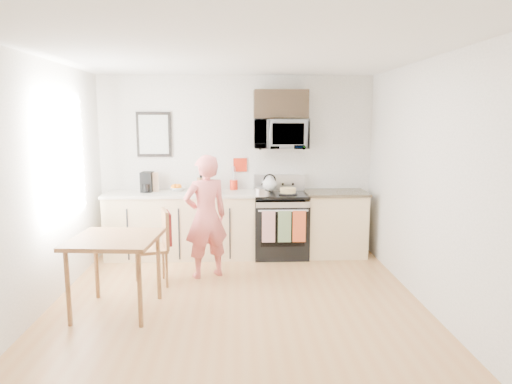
{
  "coord_description": "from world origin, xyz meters",
  "views": [
    {
      "loc": [
        0.01,
        -4.44,
        1.99
      ],
      "look_at": [
        0.23,
        1.0,
        1.1
      ],
      "focal_mm": 32.0,
      "sensor_mm": 36.0,
      "label": 1
    }
  ],
  "objects_px": {
    "range": "(281,226)",
    "cake": "(288,191)",
    "chair": "(161,236)",
    "microwave": "(281,134)",
    "dining_table": "(115,246)",
    "person": "(206,217)"
  },
  "relations": [
    {
      "from": "range",
      "to": "cake",
      "type": "height_order",
      "value": "range"
    },
    {
      "from": "chair",
      "to": "microwave",
      "type": "bearing_deg",
      "value": 21.48
    },
    {
      "from": "range",
      "to": "chair",
      "type": "bearing_deg",
      "value": -144.94
    },
    {
      "from": "microwave",
      "to": "range",
      "type": "bearing_deg",
      "value": -89.94
    },
    {
      "from": "microwave",
      "to": "cake",
      "type": "xyz_separation_m",
      "value": [
        0.09,
        -0.19,
        -0.79
      ]
    },
    {
      "from": "chair",
      "to": "dining_table",
      "type": "bearing_deg",
      "value": -128.79
    },
    {
      "from": "person",
      "to": "cake",
      "type": "relative_size",
      "value": 5.76
    },
    {
      "from": "microwave",
      "to": "chair",
      "type": "height_order",
      "value": "microwave"
    },
    {
      "from": "dining_table",
      "to": "chair",
      "type": "bearing_deg",
      "value": 67.32
    },
    {
      "from": "range",
      "to": "dining_table",
      "type": "relative_size",
      "value": 1.37
    },
    {
      "from": "dining_table",
      "to": "cake",
      "type": "height_order",
      "value": "cake"
    },
    {
      "from": "range",
      "to": "microwave",
      "type": "height_order",
      "value": "microwave"
    },
    {
      "from": "range",
      "to": "microwave",
      "type": "distance_m",
      "value": 1.33
    },
    {
      "from": "microwave",
      "to": "chair",
      "type": "bearing_deg",
      "value": -142.41
    },
    {
      "from": "person",
      "to": "cake",
      "type": "distance_m",
      "value": 1.36
    },
    {
      "from": "cake",
      "to": "chair",
      "type": "bearing_deg",
      "value": -148.68
    },
    {
      "from": "dining_table",
      "to": "chair",
      "type": "relative_size",
      "value": 0.93
    },
    {
      "from": "person",
      "to": "chair",
      "type": "xyz_separation_m",
      "value": [
        -0.52,
        -0.23,
        -0.19
      ]
    },
    {
      "from": "microwave",
      "to": "cake",
      "type": "distance_m",
      "value": 0.82
    },
    {
      "from": "microwave",
      "to": "person",
      "type": "height_order",
      "value": "microwave"
    },
    {
      "from": "person",
      "to": "chair",
      "type": "height_order",
      "value": "person"
    },
    {
      "from": "chair",
      "to": "range",
      "type": "bearing_deg",
      "value": 18.95
    }
  ]
}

